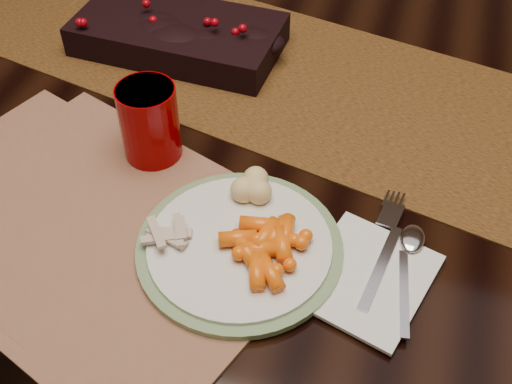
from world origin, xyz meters
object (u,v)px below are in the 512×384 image
(placemat_main, at_px, (110,230))
(dinner_plate, at_px, (240,247))
(napkin, at_px, (367,277))
(red_cup, at_px, (149,122))
(baby_carrots, at_px, (259,248))
(turkey_shreds, at_px, (167,231))
(mashed_potatoes, at_px, (246,181))
(centerpiece, at_px, (178,30))
(dining_table, at_px, (296,248))

(placemat_main, relative_size, dinner_plate, 1.88)
(napkin, bearing_deg, red_cup, 174.08)
(napkin, height_order, red_cup, red_cup)
(baby_carrots, height_order, red_cup, red_cup)
(dinner_plate, xyz_separation_m, turkey_shreds, (-0.09, -0.01, 0.02))
(baby_carrots, xyz_separation_m, napkin, (0.13, 0.01, -0.02))
(mashed_potatoes, bearing_deg, napkin, -25.39)
(centerpiece, bearing_deg, mashed_potatoes, -55.70)
(turkey_shreds, xyz_separation_m, red_cup, (-0.08, 0.15, 0.03))
(dining_table, distance_m, baby_carrots, 0.52)
(centerpiece, xyz_separation_m, placemat_main, (0.06, -0.40, -0.03))
(mashed_potatoes, bearing_deg, dinner_plate, -78.86)
(dining_table, xyz_separation_m, red_cup, (-0.17, -0.19, 0.43))
(centerpiece, bearing_deg, red_cup, -76.96)
(centerpiece, distance_m, napkin, 0.54)
(dinner_plate, height_order, red_cup, red_cup)
(dinner_plate, height_order, napkin, dinner_plate)
(turkey_shreds, bearing_deg, placemat_main, -179.48)
(dinner_plate, relative_size, baby_carrots, 2.37)
(turkey_shreds, relative_size, napkin, 0.40)
(centerpiece, bearing_deg, napkin, -45.61)
(napkin, bearing_deg, turkey_shreds, -160.25)
(placemat_main, height_order, dinner_plate, dinner_plate)
(dining_table, xyz_separation_m, centerpiece, (-0.23, 0.06, 0.41))
(centerpiece, bearing_deg, placemat_main, -81.55)
(mashed_potatoes, height_order, napkin, mashed_potatoes)
(turkey_shreds, bearing_deg, baby_carrots, 1.84)
(dinner_plate, xyz_separation_m, mashed_potatoes, (-0.02, 0.08, 0.03))
(mashed_potatoes, bearing_deg, turkey_shreds, -127.09)
(dinner_plate, bearing_deg, red_cup, 141.15)
(placemat_main, xyz_separation_m, turkey_shreds, (0.08, 0.00, 0.02))
(baby_carrots, bearing_deg, centerpiece, 122.36)
(baby_carrots, height_order, napkin, baby_carrots)
(centerpiece, height_order, dinner_plate, centerpiece)
(napkin, bearing_deg, dinner_plate, -163.10)
(dining_table, bearing_deg, napkin, -65.86)
(turkey_shreds, distance_m, red_cup, 0.17)
(baby_carrots, relative_size, turkey_shreds, 1.68)
(placemat_main, bearing_deg, dining_table, 83.55)
(turkey_shreds, bearing_deg, dining_table, 74.08)
(napkin, bearing_deg, placemat_main, -160.88)
(dining_table, relative_size, dinner_plate, 7.27)
(dinner_plate, distance_m, turkey_shreds, 0.09)
(placemat_main, relative_size, napkin, 3.03)
(baby_carrots, xyz_separation_m, mashed_potatoes, (-0.04, 0.09, 0.01))
(baby_carrots, bearing_deg, placemat_main, -178.70)
(placemat_main, bearing_deg, napkin, 23.40)
(placemat_main, height_order, napkin, napkin)
(napkin, bearing_deg, baby_carrots, -159.17)
(dinner_plate, bearing_deg, baby_carrots, -18.37)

